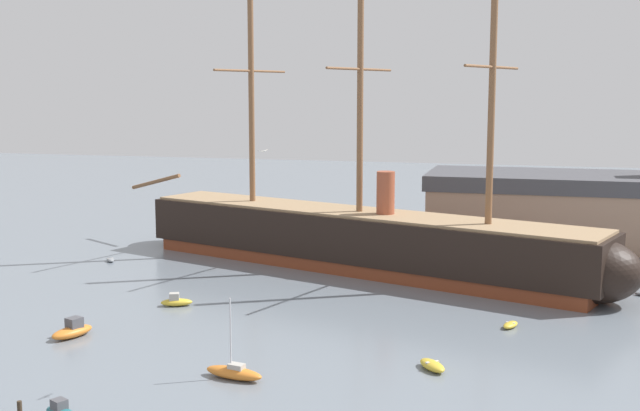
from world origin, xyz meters
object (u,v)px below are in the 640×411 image
Objects in this scene: tall_ship at (359,239)px; dinghy_distant_centre at (375,258)px; motorboat_alongside_bow at (176,301)px; dinghy_alongside_stern at (510,325)px; dinghy_far_left at (110,260)px; motorboat_mid_left at (72,330)px; sailboat_near_centre at (234,372)px; dinghy_mid_right at (432,365)px; dockside_warehouse_right at (608,213)px; seagull_in_flight at (263,151)px.

tall_ship is 32.53× the size of dinghy_distant_centre.
motorboat_alongside_bow reaches higher than dinghy_distant_centre.
dinghy_distant_centre is at bearing 124.55° from dinghy_alongside_stern.
dinghy_far_left is 32.84m from dinghy_distant_centre.
dinghy_alongside_stern is (36.31, 12.74, -0.32)m from motorboat_mid_left.
sailboat_near_centre is at bearing -135.88° from dinghy_alongside_stern.
tall_ship is 37.25m from motorboat_mid_left.
dinghy_alongside_stern reaches higher than dinghy_distant_centre.
dinghy_far_left is (-43.58, 28.69, -0.11)m from dinghy_mid_right.
dockside_warehouse_right is 64.77m from seagull_in_flight.
motorboat_mid_left is 2.08× the size of dinghy_distant_centre.
motorboat_alongside_bow is 32.10m from dinghy_alongside_stern.
dockside_warehouse_right is (29.21, 19.55, 1.35)m from tall_ship.
dinghy_alongside_stern is at bearing -47.20° from tall_ship.
dinghy_far_left is at bearing 133.35° from seagull_in_flight.
sailboat_near_centre is 2.49× the size of dinghy_alongside_stern.
tall_ship is 27.05m from dinghy_alongside_stern.
dinghy_distant_centre is (31.41, 9.58, -0.00)m from dinghy_far_left.
tall_ship is at bearing 60.86° from motorboat_mid_left.
tall_ship reaches higher than motorboat_mid_left.
tall_ship is 53.36× the size of seagull_in_flight.
tall_ship reaches higher than dinghy_mid_right.
dinghy_distant_centre is (14.58, 26.47, -0.22)m from motorboat_alongside_bow.
dinghy_far_left is at bearing 130.78° from sailboat_near_centre.
seagull_in_flight is at bearing -88.10° from tall_ship.
dockside_warehouse_right is at bearing 43.09° from motorboat_alongside_bow.
motorboat_mid_left is at bearing -116.25° from dinghy_distant_centre.
seagull_in_flight is at bearing -156.23° from dinghy_mid_right.
motorboat_alongside_bow is 2.64× the size of seagull_in_flight.
dinghy_alongside_stern is 1.18× the size of dinghy_far_left.
sailboat_near_centre is at bearing -18.93° from motorboat_mid_left.
sailboat_near_centre is 21.78m from motorboat_alongside_bow.
dockside_warehouse_right reaches higher than dinghy_far_left.
sailboat_near_centre is 65.40m from dockside_warehouse_right.
dinghy_distant_centre is 1.64× the size of seagull_in_flight.
motorboat_mid_left is at bearing -160.67° from dinghy_alongside_stern.
tall_ship is 21.72× the size of dinghy_mid_right.
sailboat_near_centre is at bearing -92.20° from dinghy_distant_centre.
motorboat_alongside_bow is at bearing 70.09° from motorboat_mid_left.
motorboat_alongside_bow is (4.23, 11.68, -0.13)m from motorboat_mid_left.
dinghy_distant_centre is (-17.50, 25.42, -0.03)m from dinghy_alongside_stern.
tall_ship reaches higher than dinghy_far_left.
seagull_in_flight reaches higher than dinghy_alongside_stern.
dinghy_distant_centre is 46.46m from seagull_in_flight.
dockside_warehouse_right reaches higher than motorboat_mid_left.
dinghy_alongside_stern is (18.23, -19.69, -3.41)m from tall_ship.
sailboat_near_centre is 15.01m from dinghy_mid_right.
dinghy_mid_right is at bearing -107.39° from dockside_warehouse_right.
dinghy_far_left is 1.00× the size of dinghy_distant_centre.
sailboat_near_centre is 2.93× the size of dinghy_distant_centre.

